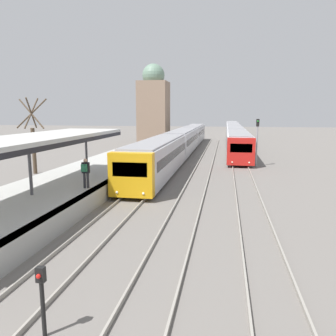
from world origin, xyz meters
The scene contains 8 objects.
platform_canopy centered at (-4.30, 12.42, 3.82)m, with size 4.00×17.10×2.96m.
person_on_platform centered at (-2.22, 14.30, 1.98)m, with size 0.40×0.40×1.66m.
train_near centered at (0.00, 38.36, 1.66)m, with size 2.66×46.06×2.99m.
train_far centered at (6.79, 56.92, 1.64)m, with size 2.59×57.10×2.95m.
signal_post_near centered at (1.31, 3.87, 1.08)m, with size 0.20×0.21×1.73m.
signal_mast_far centered at (8.29, 29.74, 2.89)m, with size 0.28×0.29×4.55m.
distant_domed_building centered at (-6.39, 50.72, 6.09)m, with size 4.68×4.68×12.86m.
bare_tree_background centered at (-10.59, 22.71, 2.96)m, with size 2.91×1.82×6.36m.
Camera 1 is at (5.34, -2.39, 5.15)m, focal length 35.00 mm.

